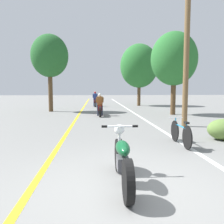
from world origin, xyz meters
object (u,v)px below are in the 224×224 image
roadside_tree_right_near (174,59)px  motorcycle_rider_far (95,101)px  bicycle_parked (181,133)px  motorcycle_rider_lead (100,107)px  roadside_tree_right_far (139,66)px  utility_pole (187,41)px  motorcycle_foreground (122,159)px  roadside_tree_left (50,56)px

roadside_tree_right_near → motorcycle_rider_far: roadside_tree_right_near is taller
motorcycle_rider_far → bicycle_parked: size_ratio=1.21×
motorcycle_rider_lead → bicycle_parked: (2.28, -8.04, -0.16)m
motorcycle_rider_lead → motorcycle_rider_far: motorcycle_rider_far is taller
roadside_tree_right_far → motorcycle_rider_lead: size_ratio=2.80×
utility_pole → motorcycle_foreground: size_ratio=3.57×
motorcycle_rider_lead → utility_pole: bearing=-50.8°
motorcycle_rider_lead → roadside_tree_left: bearing=139.8°
roadside_tree_right_near → motorcycle_foreground: bearing=-112.5°
roadside_tree_right_near → roadside_tree_right_far: 8.43m
utility_pole → motorcycle_rider_far: 13.45m
roadside_tree_right_far → bicycle_parked: bearing=-96.1°
roadside_tree_left → motorcycle_rider_far: roadside_tree_left is taller
motorcycle_rider_lead → bicycle_parked: bearing=-74.2°
roadside_tree_right_far → bicycle_parked: roadside_tree_right_far is taller
motorcycle_foreground → motorcycle_rider_far: size_ratio=1.00×
roadside_tree_right_far → motorcycle_rider_far: 5.62m
roadside_tree_right_near → motorcycle_rider_lead: size_ratio=2.44×
roadside_tree_right_near → motorcycle_rider_far: (-5.11, 7.57, -3.06)m
roadside_tree_left → motorcycle_rider_far: (3.30, 4.80, -3.53)m
roadside_tree_left → roadside_tree_right_far: bearing=36.2°
roadside_tree_left → motorcycle_rider_far: bearing=55.5°
motorcycle_foreground → motorcycle_rider_lead: motorcycle_rider_lead is taller
utility_pole → roadside_tree_left: 10.58m
bicycle_parked → motorcycle_rider_lead: bearing=105.8°
bicycle_parked → roadside_tree_left: bearing=118.0°
motorcycle_foreground → motorcycle_rider_far: bearing=91.6°
roadside_tree_right_near → motorcycle_rider_lead: bearing=-176.5°
roadside_tree_right_far → motorcycle_rider_far: (-4.39, -0.82, -3.41)m
motorcycle_foreground → motorcycle_rider_far: (-0.51, 18.68, 0.09)m
roadside_tree_right_near → bicycle_parked: (-2.52, -8.33, -3.24)m
motorcycle_foreground → roadside_tree_left: bearing=105.4°
motorcycle_foreground → motorcycle_rider_far: motorcycle_rider_far is taller
utility_pole → motorcycle_foreground: 7.91m
utility_pole → motorcycle_foreground: bearing=-119.4°
motorcycle_rider_lead → roadside_tree_right_far: bearing=64.8°
bicycle_parked → utility_pole: bearing=67.4°
motorcycle_rider_far → bicycle_parked: motorcycle_rider_far is taller
utility_pole → bicycle_parked: (-1.45, -3.48, -3.40)m
roadside_tree_right_near → roadside_tree_left: (-8.41, 2.76, 0.47)m
roadside_tree_right_far → utility_pole: bearing=-91.5°
roadside_tree_right_far → roadside_tree_left: (-7.69, -5.62, 0.12)m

